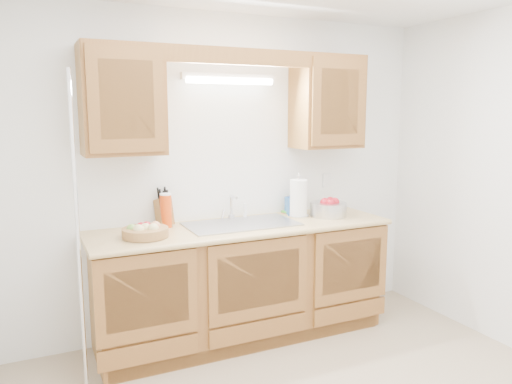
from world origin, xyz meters
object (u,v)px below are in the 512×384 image
fruit_basket (145,231)px  knife_block (164,211)px  paper_towel (299,198)px  apple_bowl (329,208)px

fruit_basket → knife_block: 0.37m
knife_block → fruit_basket: bearing=-133.0°
knife_block → paper_towel: size_ratio=0.84×
fruit_basket → knife_block: bearing=54.7°
fruit_basket → paper_towel: bearing=6.8°
paper_towel → apple_bowl: bearing=-21.9°
fruit_basket → apple_bowl: bearing=2.3°
knife_block → paper_towel: bearing=-15.2°
apple_bowl → paper_towel: bearing=158.1°
fruit_basket → paper_towel: (1.29, 0.15, 0.11)m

